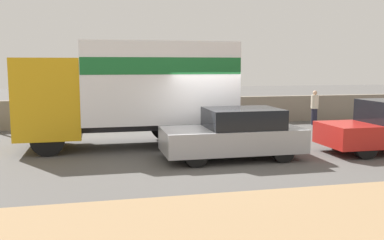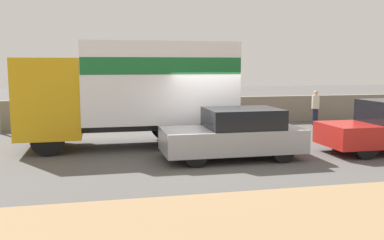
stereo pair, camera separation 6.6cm
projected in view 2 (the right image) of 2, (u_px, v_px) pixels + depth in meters
The scene contains 5 objects.
ground_plane at pixel (220, 158), 12.68m from camera, with size 80.00×80.00×0.00m, color #514F4C.
stone_wall_backdrop at pixel (176, 111), 19.54m from camera, with size 60.00×0.35×1.24m.
box_truck at pixel (135, 86), 14.27m from camera, with size 7.02×2.57×3.47m.
car_hatchback at pixel (235, 134), 12.45m from camera, with size 4.07×1.81×1.48m.
pedestrian at pixel (315, 107), 19.53m from camera, with size 0.34×0.34×1.57m.
Camera 2 is at (-3.53, -11.95, 2.74)m, focal length 40.00 mm.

